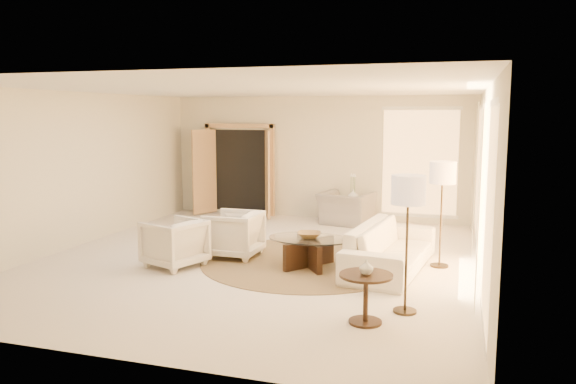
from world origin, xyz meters
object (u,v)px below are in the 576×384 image
(floor_lamp_near, at_px, (443,178))
(floor_lamp_far, at_px, (408,196))
(side_table, at_px, (353,210))
(side_vase, at_px, (353,195))
(armchair_left, at_px, (234,232))
(end_table, at_px, (366,290))
(coffee_table, at_px, (309,249))
(sofa, at_px, (391,247))
(end_vase, at_px, (366,267))
(armchair_right, at_px, (174,241))
(accent_chair, at_px, (346,203))
(bowl, at_px, (309,235))

(floor_lamp_near, height_order, floor_lamp_far, floor_lamp_far)
(floor_lamp_far, bearing_deg, side_table, 107.60)
(side_vase, bearing_deg, armchair_left, -113.38)
(armchair_left, height_order, end_table, armchair_left)
(coffee_table, relative_size, side_vase, 5.50)
(side_table, distance_m, floor_lamp_near, 3.63)
(sofa, xyz_separation_m, side_table, (-1.22, 3.26, -0.03))
(floor_lamp_near, xyz_separation_m, end_vase, (-0.72, -2.76, -0.76))
(end_vase, bearing_deg, armchair_right, 155.20)
(end_vase, bearing_deg, floor_lamp_near, 75.40)
(end_table, height_order, side_table, end_table)
(armchair_left, distance_m, floor_lamp_near, 3.52)
(sofa, relative_size, end_vase, 14.20)
(accent_chair, bearing_deg, armchair_left, 81.20)
(sofa, distance_m, armchair_left, 2.63)
(floor_lamp_near, distance_m, end_vase, 2.95)
(bowl, bearing_deg, coffee_table, 0.00)
(floor_lamp_near, distance_m, side_vase, 3.54)
(bowl, bearing_deg, end_table, -59.29)
(floor_lamp_near, height_order, end_vase, floor_lamp_near)
(end_vase, xyz_separation_m, side_vase, (-1.22, 5.62, -0.00))
(side_vase, bearing_deg, floor_lamp_near, -55.85)
(armchair_right, relative_size, end_vase, 4.87)
(armchair_left, relative_size, side_vase, 3.61)
(armchair_right, relative_size, side_table, 1.53)
(bowl, bearing_deg, floor_lamp_near, 18.64)
(end_table, bearing_deg, end_vase, 135.00)
(armchair_left, relative_size, floor_lamp_far, 0.51)
(armchair_left, relative_size, bowl, 2.29)
(armchair_left, xyz_separation_m, armchair_right, (-0.67, -0.83, -0.01))
(armchair_right, relative_size, end_table, 1.35)
(sofa, relative_size, coffee_table, 1.86)
(accent_chair, xyz_separation_m, side_table, (0.16, -0.08, -0.14))
(accent_chair, distance_m, floor_lamp_far, 5.58)
(sofa, relative_size, end_table, 3.93)
(side_table, xyz_separation_m, floor_lamp_far, (1.63, -5.12, 1.11))
(end_table, height_order, end_vase, end_vase)
(armchair_right, xyz_separation_m, accent_chair, (1.92, 4.17, 0.05))
(side_table, height_order, end_vase, end_vase)
(floor_lamp_near, bearing_deg, side_vase, 124.15)
(side_table, relative_size, bowl, 1.46)
(floor_lamp_near, bearing_deg, floor_lamp_far, -97.94)
(coffee_table, bearing_deg, armchair_right, -164.47)
(armchair_right, relative_size, floor_lamp_near, 0.50)
(floor_lamp_near, xyz_separation_m, side_vase, (-1.94, 2.86, -0.76))
(sofa, height_order, accent_chair, accent_chair)
(end_table, bearing_deg, armchair_right, 155.20)
(accent_chair, height_order, end_vase, accent_chair)
(side_vase, bearing_deg, end_vase, -77.73)
(coffee_table, bearing_deg, armchair_left, 169.40)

